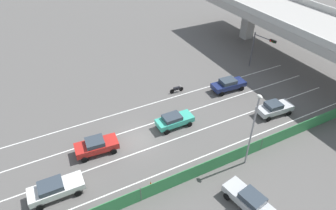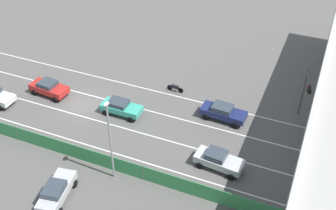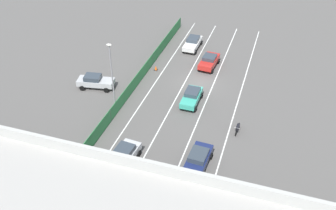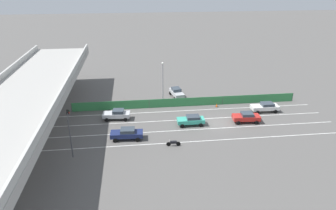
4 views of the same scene
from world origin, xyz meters
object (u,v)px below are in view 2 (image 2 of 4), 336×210
(car_sedan_navy, at_px, (223,112))
(traffic_cone, at_px, (36,135))
(car_taxi_teal, at_px, (121,107))
(street_lamp, at_px, (110,135))
(car_sedan_red, at_px, (49,88))
(motorcycle, at_px, (175,88))
(car_sedan_silver, at_px, (219,160))
(traffic_light, at_px, (306,90))
(parked_wagon_silver, at_px, (56,191))

(car_sedan_navy, bearing_deg, traffic_cone, -58.31)
(car_taxi_teal, xyz_separation_m, street_lamp, (8.07, 3.56, 3.91))
(car_sedan_red, xyz_separation_m, motorcycle, (-5.92, 12.48, -0.44))
(street_lamp, bearing_deg, car_sedan_navy, 150.72)
(car_sedan_silver, xyz_separation_m, car_taxi_teal, (-3.49, -11.55, -0.02))
(car_sedan_silver, xyz_separation_m, street_lamp, (4.58, -7.99, 3.88))
(car_sedan_navy, bearing_deg, car_sedan_red, -80.24)
(motorcycle, bearing_deg, traffic_cone, -37.27)
(car_sedan_silver, height_order, car_taxi_teal, car_sedan_silver)
(car_sedan_silver, xyz_separation_m, car_sedan_red, (-3.52, -20.43, -0.00))
(car_sedan_red, height_order, traffic_light, traffic_light)
(car_taxi_teal, distance_m, traffic_cone, 8.76)
(motorcycle, distance_m, parked_wagon_silver, 18.31)
(car_sedan_navy, height_order, motorcycle, car_sedan_navy)
(car_sedan_red, distance_m, parked_wagon_silver, 15.33)
(parked_wagon_silver, bearing_deg, motorcycle, 170.30)
(car_taxi_teal, distance_m, parked_wagon_silver, 12.10)
(motorcycle, height_order, traffic_cone, motorcycle)
(car_sedan_red, distance_m, street_lamp, 15.35)
(car_sedan_silver, xyz_separation_m, motorcycle, (-9.44, -7.96, -0.45))
(car_sedan_red, bearing_deg, parked_wagon_silver, 37.79)
(parked_wagon_silver, bearing_deg, traffic_cone, -131.27)
(street_lamp, bearing_deg, motorcycle, 179.86)
(street_lamp, height_order, traffic_cone, street_lamp)
(car_sedan_silver, xyz_separation_m, traffic_light, (-9.43, 5.54, 2.92))
(motorcycle, distance_m, traffic_light, 13.91)
(street_lamp, bearing_deg, car_taxi_teal, -156.17)
(car_sedan_silver, height_order, traffic_cone, car_sedan_silver)
(traffic_light, xyz_separation_m, traffic_cone, (12.43, -22.96, -3.51))
(motorcycle, relative_size, traffic_cone, 2.81)
(motorcycle, relative_size, street_lamp, 0.24)
(car_sedan_navy, xyz_separation_m, motorcycle, (-2.69, -6.32, -0.45))
(car_sedan_navy, bearing_deg, parked_wagon_silver, -31.49)
(car_sedan_silver, bearing_deg, traffic_cone, -80.24)
(traffic_light, bearing_deg, parked_wagon_silver, -42.60)
(motorcycle, bearing_deg, car_sedan_navy, 66.92)
(traffic_light, relative_size, street_lamp, 0.67)
(parked_wagon_silver, height_order, street_lamp, street_lamp)
(traffic_cone, bearing_deg, motorcycle, 142.73)
(parked_wagon_silver, bearing_deg, car_sedan_red, -142.21)
(traffic_light, height_order, street_lamp, street_lamp)
(car_sedan_silver, relative_size, parked_wagon_silver, 0.95)
(car_sedan_silver, relative_size, motorcycle, 2.28)
(car_sedan_red, bearing_deg, traffic_cone, 24.80)
(car_sedan_red, bearing_deg, car_sedan_silver, 80.23)
(car_sedan_silver, relative_size, traffic_cone, 6.41)
(car_taxi_teal, xyz_separation_m, traffic_cone, (6.48, -5.87, -0.56))
(traffic_cone, bearing_deg, car_sedan_navy, 121.69)
(car_sedan_navy, xyz_separation_m, street_lamp, (11.33, -6.35, 3.88))
(car_sedan_navy, relative_size, traffic_cone, 6.72)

